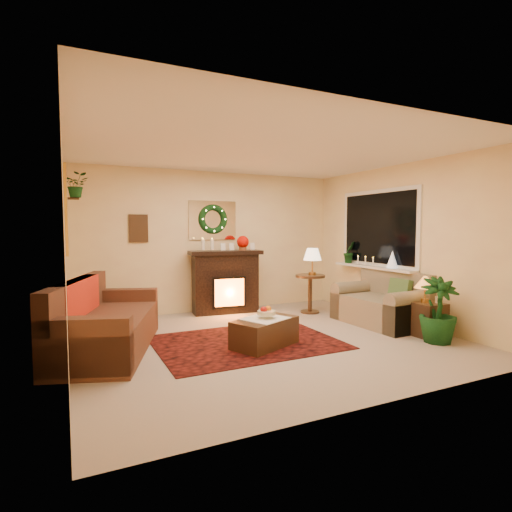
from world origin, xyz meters
name	(u,v)px	position (x,y,z in m)	size (l,w,h in m)	color
floor	(267,340)	(0.00, 0.00, 0.00)	(5.00, 5.00, 0.00)	beige
ceiling	(267,150)	(0.00, 0.00, 2.60)	(5.00, 5.00, 0.00)	white
wall_back	(212,242)	(0.00, 2.25, 1.30)	(5.00, 5.00, 0.00)	#EFD88C
wall_front	(386,258)	(0.00, -2.25, 1.30)	(5.00, 5.00, 0.00)	#EFD88C
wall_left	(65,251)	(-2.50, 0.00, 1.30)	(4.50, 4.50, 0.00)	#EFD88C
wall_right	(402,244)	(2.50, 0.00, 1.30)	(4.50, 4.50, 0.00)	#EFD88C
area_rug	(246,342)	(-0.31, 0.00, 0.01)	(2.40, 1.80, 0.01)	#510402
sofa	(109,317)	(-2.03, 0.41, 0.43)	(0.94, 2.13, 0.91)	brown
red_throw	(105,314)	(-2.06, 0.55, 0.46)	(0.76, 1.23, 0.02)	red
fireplace	(225,283)	(0.13, 1.93, 0.55)	(1.17, 0.37, 1.08)	black
poinsettia	(243,242)	(0.47, 1.90, 1.30)	(0.23, 0.23, 0.23)	#C70A00
mantel_candle_a	(203,245)	(-0.29, 1.94, 1.26)	(0.06, 0.06, 0.19)	silver
mantel_candle_b	(212,245)	(-0.12, 1.94, 1.26)	(0.06, 0.06, 0.19)	beige
mantel_mirror	(213,220)	(0.00, 2.23, 1.70)	(0.92, 0.02, 0.72)	white
wreath	(213,219)	(0.00, 2.19, 1.72)	(0.55, 0.55, 0.11)	#194719
wall_art	(138,228)	(-1.35, 2.23, 1.55)	(0.32, 0.03, 0.48)	#381E11
gold_mirror	(66,211)	(-2.48, 0.30, 1.75)	(0.03, 0.84, 1.00)	gold
hanging_plant	(77,197)	(-2.34, 1.05, 1.97)	(0.33, 0.28, 0.36)	#194719
loveseat	(380,298)	(2.06, 0.03, 0.42)	(0.85, 1.47, 0.85)	tan
window_frame	(378,228)	(2.48, 0.55, 1.55)	(0.03, 1.86, 1.36)	white
window_glass	(378,228)	(2.47, 0.55, 1.55)	(0.02, 1.70, 1.22)	black
window_sill	(373,267)	(2.38, 0.55, 0.87)	(0.22, 1.86, 0.04)	white
mini_tree	(392,259)	(2.41, 0.12, 1.04)	(0.18, 0.18, 0.28)	white
sill_plant	(349,253)	(2.39, 1.21, 1.08)	(0.30, 0.24, 0.55)	#1E5C1B
side_table_round	(310,295)	(1.53, 1.26, 0.33)	(0.54, 0.54, 0.70)	black
lamp_cream	(312,265)	(1.57, 1.24, 0.88)	(0.33, 0.33, 0.50)	beige
end_table_square	(428,318)	(2.17, -0.84, 0.27)	(0.40, 0.40, 0.49)	brown
lamp_tiffany	(425,285)	(2.14, -0.80, 0.74)	(0.30, 0.30, 0.44)	orange
coffee_table	(265,331)	(-0.17, -0.28, 0.21)	(0.88, 0.48, 0.37)	#552F17
fruit_bowl	(266,313)	(-0.15, -0.28, 0.45)	(0.24, 0.24, 0.05)	#F3F4C6
floor_palm	(438,310)	(2.04, -1.11, 0.45)	(1.49, 1.49, 2.67)	#214A27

